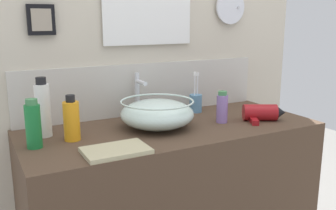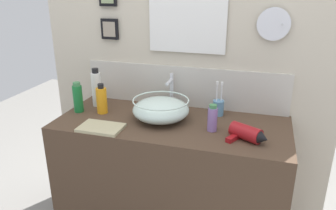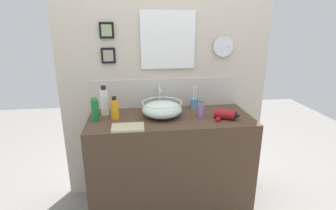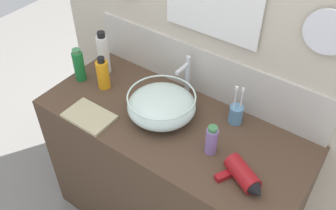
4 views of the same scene
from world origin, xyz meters
The scene contains 12 objects.
ground_plane centered at (0.00, 0.00, 0.00)m, with size 6.00×6.00×0.00m, color gray.
vanity_counter centered at (0.00, 0.00, 0.42)m, with size 1.30×0.56×0.83m, color #4C3828.
back_panel centered at (0.00, 0.31, 1.28)m, with size 1.83×0.10×2.56m.
glass_bowl_sink centered at (-0.07, 0.01, 0.90)m, with size 0.32×0.32×0.12m.
faucet centered at (-0.07, 0.22, 0.96)m, with size 0.02×0.11×0.22m.
hair_drier centered at (0.42, -0.11, 0.87)m, with size 0.21×0.16×0.08m.
toothbrush_cup centered at (0.23, 0.18, 0.88)m, with size 0.06×0.06×0.21m.
shampoo_bottle centered at (-0.58, -0.01, 0.92)m, with size 0.06×0.06×0.18m.
spray_bottle centered at (0.24, -0.05, 0.90)m, with size 0.05×0.05×0.15m.
lotion_bottle centered at (-0.44, 0.02, 0.91)m, with size 0.06×0.06×0.18m.
soap_dispenser centered at (-0.52, 0.12, 0.95)m, with size 0.06×0.06×0.24m.
hand_towel centered at (-0.33, -0.20, 0.84)m, with size 0.23×0.15×0.02m, color tan.
Camera 3 is at (-0.28, -1.95, 1.56)m, focal length 28.00 mm.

